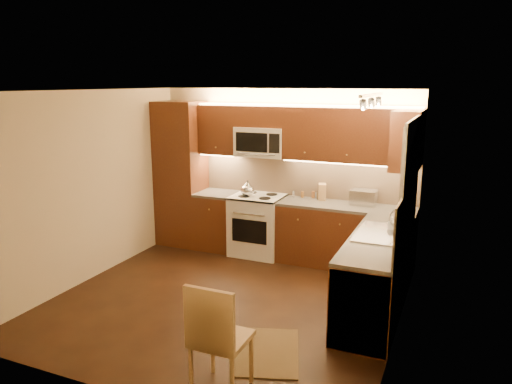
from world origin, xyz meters
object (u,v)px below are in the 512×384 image
at_px(microwave, 261,142).
at_px(soap_bottle, 392,224).
at_px(stove, 258,225).
at_px(dining_chair, 221,336).
at_px(kettle, 247,188).
at_px(knife_block, 322,192).
at_px(toaster_oven, 364,197).
at_px(sink, 381,227).

distance_m(microwave, soap_bottle, 2.48).
xyz_separation_m(stove, dining_chair, (1.05, -3.27, 0.04)).
bearing_deg(soap_bottle, kettle, 169.43).
height_order(knife_block, soap_bottle, knife_block).
bearing_deg(knife_block, kettle, 179.17).
bearing_deg(microwave, knife_block, 4.53).
relative_size(stove, kettle, 3.79).
distance_m(kettle, soap_bottle, 2.39).
bearing_deg(toaster_oven, stove, -172.75).
height_order(sink, dining_chair, sink).
bearing_deg(knife_block, sink, -68.32).
distance_m(kettle, dining_chair, 3.43).
bearing_deg(soap_bottle, dining_chair, -104.02).
height_order(microwave, kettle, microwave).
bearing_deg(toaster_oven, knife_block, 176.38).
xyz_separation_m(microwave, dining_chair, (1.05, -3.40, -1.22)).
bearing_deg(soap_bottle, toaster_oven, 126.59).
bearing_deg(dining_chair, microwave, 107.30).
relative_size(stove, knife_block, 3.88).
bearing_deg(kettle, soap_bottle, -39.30).
height_order(toaster_oven, knife_block, knife_block).
relative_size(sink, knife_block, 3.62).
xyz_separation_m(sink, knife_block, (-1.06, 1.33, 0.04)).
xyz_separation_m(knife_block, dining_chair, (0.11, -3.48, -0.51)).
relative_size(sink, kettle, 3.55).
relative_size(microwave, soap_bottle, 4.66).
bearing_deg(toaster_oven, microwave, -177.69).
relative_size(knife_block, soap_bottle, 1.46).
relative_size(knife_block, dining_chair, 0.24).
bearing_deg(toaster_oven, sink, -69.20).
relative_size(microwave, kettle, 3.13).
xyz_separation_m(toaster_oven, soap_bottle, (0.54, -1.10, -0.03)).
distance_m(sink, toaster_oven, 1.35).
bearing_deg(microwave, kettle, -119.00).
height_order(kettle, toaster_oven, kettle).
bearing_deg(sink, toaster_oven, 109.09).
height_order(stove, knife_block, knife_block).
bearing_deg(kettle, toaster_oven, -9.98).
bearing_deg(soap_bottle, stove, 166.03).
relative_size(kettle, toaster_oven, 0.68).
bearing_deg(kettle, stove, 18.69).
xyz_separation_m(stove, toaster_oven, (1.56, 0.15, 0.55)).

